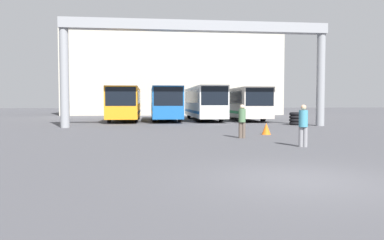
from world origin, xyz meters
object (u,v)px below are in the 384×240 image
bus_slot_2 (203,101)px  tire_stack (296,119)px  bus_slot_0 (125,102)px  bus_slot_1 (165,102)px  traffic_cone (266,129)px  bus_slot_3 (241,102)px  pedestrian_near_right (242,120)px  pedestrian_mid_right (303,125)px

bus_slot_2 → tire_stack: (5.82, -8.66, -1.32)m
bus_slot_0 → bus_slot_2: 7.50m
bus_slot_1 → tire_stack: size_ratio=10.36×
traffic_cone → bus_slot_3: bearing=80.4°
bus_slot_1 → traffic_cone: bearing=-73.3°
traffic_cone → bus_slot_1: bearing=106.7°
bus_slot_1 → pedestrian_near_right: bearing=-80.5°
bus_slot_2 → pedestrian_mid_right: size_ratio=7.58×
bus_slot_3 → tire_stack: 8.89m
bus_slot_2 → pedestrian_mid_right: bus_slot_2 is taller
pedestrian_mid_right → traffic_cone: (0.29, 5.48, -0.56)m
pedestrian_near_right → tire_stack: 11.67m
bus_slot_3 → pedestrian_near_right: bus_slot_3 is taller
pedestrian_mid_right → pedestrian_near_right: (-1.49, 3.70, -0.01)m
bus_slot_0 → pedestrian_near_right: (6.63, -17.31, -0.89)m
pedestrian_mid_right → pedestrian_near_right: size_ratio=1.01×
bus_slot_1 → tire_stack: bus_slot_1 is taller
bus_slot_0 → bus_slot_2: bearing=7.2°
pedestrian_near_right → traffic_cone: bearing=55.9°
bus_slot_0 → bus_slot_1: bus_slot_1 is taller
bus_slot_0 → bus_slot_2: (7.44, 0.95, 0.05)m
tire_stack → traffic_cone: bearing=-121.8°
bus_slot_1 → traffic_cone: size_ratio=17.33×
tire_stack → bus_slot_3: bearing=103.8°
bus_slot_3 → bus_slot_1: bearing=-174.5°
bus_slot_1 → bus_slot_2: 3.81m
bus_slot_0 → bus_slot_1: size_ratio=0.98×
bus_slot_1 → pedestrian_near_right: bus_slot_1 is taller
pedestrian_near_right → traffic_cone: size_ratio=2.61×
pedestrian_near_right → bus_slot_1: bearing=110.5°
bus_slot_0 → tire_stack: 15.40m
bus_slot_1 → traffic_cone: 16.40m
bus_slot_0 → bus_slot_1: 3.72m
pedestrian_mid_right → tire_stack: size_ratio=1.58×
bus_slot_1 → bus_slot_2: bus_slot_2 is taller
bus_slot_2 → pedestrian_near_right: (-0.81, -18.26, -0.94)m
bus_slot_3 → tire_stack: (2.10, -8.55, -1.25)m
bus_slot_2 → bus_slot_1: bearing=-167.4°
bus_slot_1 → pedestrian_near_right: (2.91, -17.42, -0.90)m
bus_slot_2 → pedestrian_near_right: size_ratio=7.66×
bus_slot_1 → traffic_cone: bus_slot_1 is taller
bus_slot_3 → tire_stack: bearing=-76.2°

